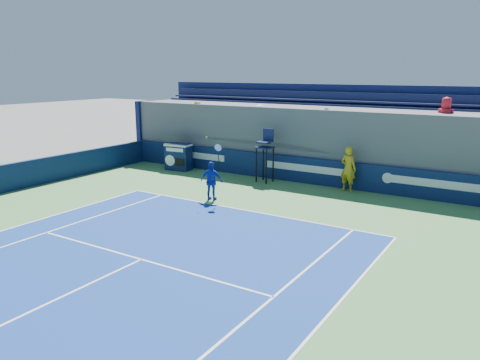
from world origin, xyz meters
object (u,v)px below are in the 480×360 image
Objects in this scene: tennis_player at (212,181)px; ball_person at (348,169)px; match_clock at (178,156)px; umpire_chair at (265,150)px.

ball_person is at bearing 46.34° from tennis_player.
match_clock is at bearing 12.97° from ball_person.
match_clock is at bearing -179.35° from umpire_chair.
tennis_player is at bearing -38.36° from match_clock.
umpire_chair reaches higher than match_clock.
ball_person reaches higher than match_clock.
ball_person is 0.78× the size of umpire_chair.
match_clock is 5.19m from umpire_chair.
ball_person is 0.76× the size of tennis_player.
umpire_chair is 4.01m from tennis_player.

